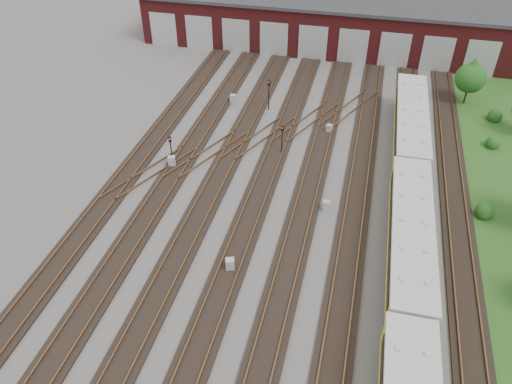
# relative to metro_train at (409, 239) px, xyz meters

# --- Properties ---
(ground) EXTENTS (120.00, 120.00, 0.00)m
(ground) POSITION_rel_metro_train_xyz_m (-10.00, -0.60, -2.00)
(ground) COLOR #4A4744
(ground) RESTS_ON ground
(track_network) EXTENTS (30.40, 70.00, 0.33)m
(track_network) POSITION_rel_metro_train_xyz_m (-10.17, -0.01, -1.89)
(track_network) COLOR black
(track_network) RESTS_ON ground
(maintenance_shed) EXTENTS (51.00, 12.50, 6.35)m
(maintenance_shed) POSITION_rel_metro_train_xyz_m (-10.01, 39.38, 1.20)
(maintenance_shed) COLOR #571517
(maintenance_shed) RESTS_ON ground
(metro_train) EXTENTS (3.02, 47.80, 3.26)m
(metro_train) POSITION_rel_metro_train_xyz_m (0.00, 0.00, 0.00)
(metro_train) COLOR black
(metro_train) RESTS_ON ground
(signal_mast_0) EXTENTS (0.31, 0.30, 2.99)m
(signal_mast_0) POSITION_rel_metro_train_xyz_m (-20.64, 7.14, -0.07)
(signal_mast_0) COLOR black
(signal_mast_0) RESTS_ON ground
(signal_mast_1) EXTENTS (0.31, 0.29, 3.38)m
(signal_mast_1) POSITION_rel_metro_train_xyz_m (-14.46, 19.35, 0.18)
(signal_mast_1) COLOR black
(signal_mast_1) RESTS_ON ground
(signal_mast_2) EXTENTS (0.30, 0.28, 2.90)m
(signal_mast_2) POSITION_rel_metro_train_xyz_m (-11.43, 11.46, -0.12)
(signal_mast_2) COLOR black
(signal_mast_2) RESTS_ON ground
(signal_mast_3) EXTENTS (0.29, 0.27, 3.40)m
(signal_mast_3) POSITION_rel_metro_train_xyz_m (-0.60, 7.91, 0.16)
(signal_mast_3) COLOR black
(signal_mast_3) RESTS_ON ground
(relay_cabinet_0) EXTENTS (0.78, 0.72, 1.06)m
(relay_cabinet_0) POSITION_rel_metro_train_xyz_m (-20.60, 6.90, -1.47)
(relay_cabinet_0) COLOR #9FA2A4
(relay_cabinet_0) RESTS_ON ground
(relay_cabinet_1) EXTENTS (0.69, 0.60, 1.03)m
(relay_cabinet_1) POSITION_rel_metro_train_xyz_m (-18.51, 19.76, -1.49)
(relay_cabinet_1) COLOR #9FA2A4
(relay_cabinet_1) RESTS_ON ground
(relay_cabinet_2) EXTENTS (0.74, 0.68, 1.02)m
(relay_cabinet_2) POSITION_rel_metro_train_xyz_m (-11.95, -4.02, -1.49)
(relay_cabinet_2) COLOR #9FA2A4
(relay_cabinet_2) RESTS_ON ground
(relay_cabinet_3) EXTENTS (0.65, 0.59, 0.91)m
(relay_cabinet_3) POSITION_rel_metro_train_xyz_m (-7.57, 16.15, -1.55)
(relay_cabinet_3) COLOR #9FA2A4
(relay_cabinet_3) RESTS_ON ground
(relay_cabinet_4) EXTENTS (0.66, 0.60, 0.92)m
(relay_cabinet_4) POSITION_rel_metro_train_xyz_m (-6.27, 4.09, -1.54)
(relay_cabinet_4) COLOR #9FA2A4
(relay_cabinet_4) RESTS_ON ground
(tree_0) EXTENTS (3.20, 3.20, 5.30)m
(tree_0) POSITION_rel_metro_train_xyz_m (6.00, 25.81, 1.40)
(tree_0) COLOR black
(tree_0) RESTS_ON ground
(bush_0) EXTENTS (1.41, 1.41, 1.41)m
(bush_0) POSITION_rel_metro_train_xyz_m (6.00, 6.35, -1.30)
(bush_0) COLOR #154714
(bush_0) RESTS_ON ground
(bush_1) EXTENTS (1.33, 1.33, 1.33)m
(bush_1) POSITION_rel_metro_train_xyz_m (7.91, 17.22, -1.34)
(bush_1) COLOR #154714
(bush_1) RESTS_ON ground
(bush_2) EXTENTS (1.45, 1.45, 1.45)m
(bush_2) POSITION_rel_metro_train_xyz_m (8.76, 22.70, -1.27)
(bush_2) COLOR #154714
(bush_2) RESTS_ON ground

